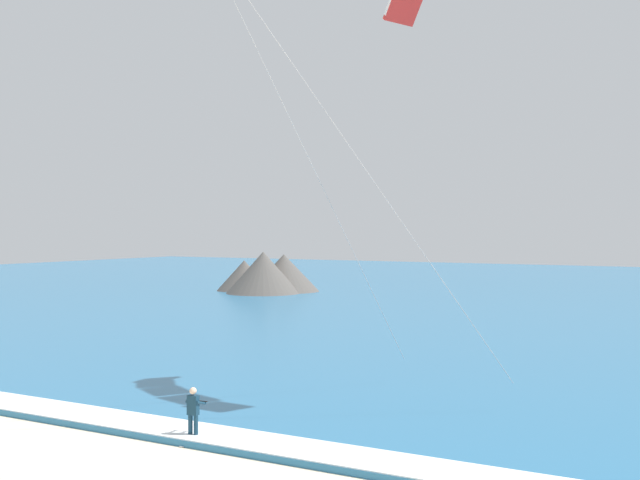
% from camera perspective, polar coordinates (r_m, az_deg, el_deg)
% --- Properties ---
extents(sea, '(200.00, 120.00, 0.20)m').
position_cam_1_polar(sea, '(80.73, 17.14, -3.77)').
color(sea, teal).
rests_on(sea, ground).
extents(surf_foam, '(200.00, 1.94, 0.04)m').
position_cam_1_polar(surf_foam, '(26.89, -11.84, -12.83)').
color(surf_foam, white).
rests_on(surf_foam, sea).
extents(surfboard, '(0.59, 1.44, 0.09)m').
position_cam_1_polar(surfboard, '(25.46, -9.08, -14.06)').
color(surfboard, white).
rests_on(surfboard, ground).
extents(kitesurfer, '(0.55, 0.55, 1.69)m').
position_cam_1_polar(kitesurfer, '(25.26, -9.07, -12.05)').
color(kitesurfer, '#143347').
rests_on(kitesurfer, ground).
extents(headland_left, '(10.74, 10.56, 4.26)m').
position_cam_1_polar(headland_left, '(79.61, -3.79, -2.51)').
color(headland_left, '#56514C').
rests_on(headland_left, ground).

